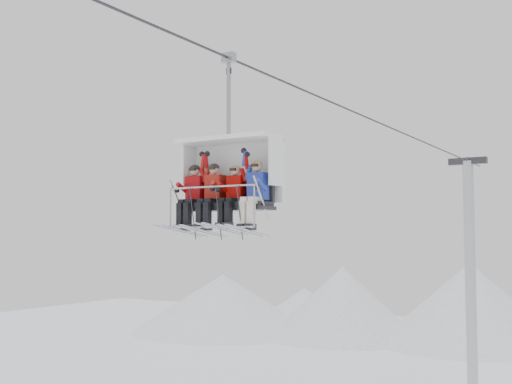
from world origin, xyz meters
The scene contains 8 objects.
ridgeline centered at (-1.58, 42.05, 2.84)m, with size 72.00×21.00×7.00m.
lift_tower_right centered at (0.00, 22.00, 5.78)m, with size 2.00×1.80×13.48m.
haul_cable centered at (0.00, 0.00, 13.30)m, with size 0.06×0.06×50.00m, color #303035.
chairlift_carrier centered at (0.00, -1.07, 10.68)m, with size 2.39×1.17×3.98m.
skier_far_left centered at (-0.86, -1.38, 10.21)m, with size 0.41×1.69×1.63m.
skier_center_left centered at (-0.32, -1.38, 10.21)m, with size 0.41×1.69×1.63m.
skier_center_right centered at (0.25, -1.39, 10.18)m, with size 0.38×1.69×1.53m.
skier_far_right centered at (0.81, -1.38, 10.21)m, with size 0.41×1.69×1.63m.
Camera 1 is at (7.91, -13.12, 9.25)m, focal length 45.00 mm.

